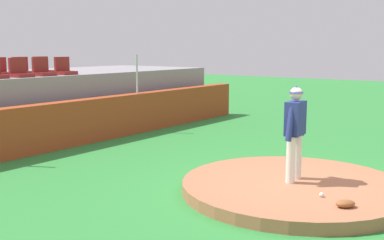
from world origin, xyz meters
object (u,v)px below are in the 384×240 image
object	(u,v)px
baseball	(322,195)
stadium_chair_7	(43,68)
stadium_chair_3	(64,69)
stadium_chair_2	(43,70)
stadium_chair_5	(0,70)
fielding_glove	(345,204)
pitcher	(295,126)
stadium_chair_1	(20,71)
stadium_chair_6	(22,69)

from	to	relation	value
baseball	stadium_chair_7	distance (m)	9.48
stadium_chair_3	stadium_chair_7	bearing A→B (deg)	-87.34
stadium_chair_2	stadium_chair_7	distance (m)	1.16
stadium_chair_5	baseball	bearing A→B (deg)	88.82
baseball	stadium_chair_3	xyz separation A→B (m)	(1.61, 8.26, 1.71)
stadium_chair_2	stadium_chair_5	size ratio (longest dim) A/B	1.00
fielding_glove	stadium_chair_3	size ratio (longest dim) A/B	0.60
pitcher	stadium_chair_5	world-z (taller)	stadium_chair_5
stadium_chair_3	stadium_chair_5	xyz separation A→B (m)	(-1.42, 0.91, 0.00)
pitcher	stadium_chair_7	xyz separation A→B (m)	(0.96, 8.44, 0.76)
pitcher	stadium_chair_1	distance (m)	7.54
stadium_chair_1	stadium_chair_5	world-z (taller)	same
pitcher	stadium_chair_3	size ratio (longest dim) A/B	3.39
baseball	stadium_chair_1	xyz separation A→B (m)	(0.18, 8.25, 1.71)
fielding_glove	stadium_chair_3	xyz separation A→B (m)	(1.87, 8.73, 1.69)
stadium_chair_6	stadium_chair_7	distance (m)	0.69
pitcher	stadium_chair_2	world-z (taller)	stadium_chair_2
stadium_chair_1	stadium_chair_2	world-z (taller)	same
stadium_chair_2	stadium_chair_3	size ratio (longest dim) A/B	1.00
baseball	stadium_chair_7	world-z (taller)	stadium_chair_7
baseball	stadium_chair_7	bearing A→B (deg)	80.31
stadium_chair_6	stadium_chair_1	bearing A→B (deg)	53.35
baseball	stadium_chair_1	world-z (taller)	stadium_chair_1
baseball	stadium_chair_1	bearing A→B (deg)	88.72
baseball	fielding_glove	size ratio (longest dim) A/B	0.25
stadium_chair_3	pitcher	bearing A→B (deg)	82.38
baseball	stadium_chair_3	world-z (taller)	stadium_chair_3
stadium_chair_1	stadium_chair_2	xyz separation A→B (m)	(0.71, 0.01, 0.00)
stadium_chair_3	stadium_chair_7	distance (m)	0.94
fielding_glove	stadium_chair_7	world-z (taller)	stadium_chair_7
pitcher	baseball	distance (m)	1.36
fielding_glove	stadium_chair_5	xyz separation A→B (m)	(0.45, 9.64, 1.69)
stadium_chair_6	stadium_chair_7	xyz separation A→B (m)	(0.69, 0.01, 0.00)
pitcher	stadium_chair_7	distance (m)	8.52
fielding_glove	stadium_chair_1	world-z (taller)	stadium_chair_1
stadium_chair_2	stadium_chair_1	bearing A→B (deg)	1.01
baseball	stadium_chair_3	size ratio (longest dim) A/B	0.15
stadium_chair_7	pitcher	bearing A→B (deg)	83.51
stadium_chair_3	stadium_chair_2	bearing A→B (deg)	-0.16
fielding_glove	stadium_chair_1	xyz separation A→B (m)	(0.44, 8.72, 1.69)
stadium_chair_3	stadium_chair_6	distance (m)	1.18
fielding_glove	stadium_chair_5	world-z (taller)	stadium_chair_5
pitcher	stadium_chair_3	bearing A→B (deg)	77.68
stadium_chair_3	stadium_chair_7	size ratio (longest dim) A/B	1.00
stadium_chair_2	stadium_chair_3	xyz separation A→B (m)	(0.72, -0.00, 0.00)
pitcher	stadium_chair_2	bearing A→B (deg)	83.17
fielding_glove	stadium_chair_6	size ratio (longest dim) A/B	0.60
fielding_glove	stadium_chair_3	distance (m)	9.08
stadium_chair_1	stadium_chair_7	world-z (taller)	same
pitcher	stadium_chair_1	bearing A→B (deg)	88.55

